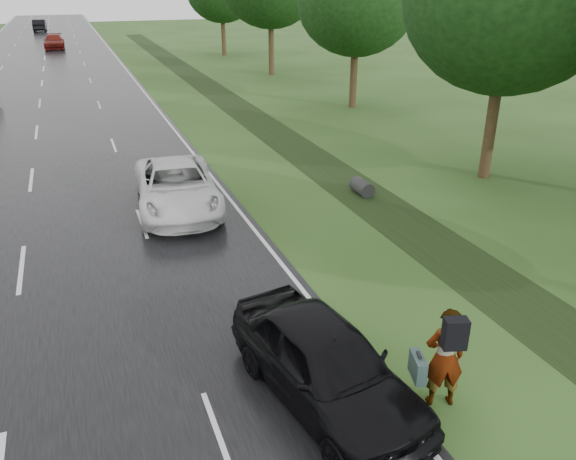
# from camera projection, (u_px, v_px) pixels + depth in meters

# --- Properties ---
(road) EXTENTS (14.00, 180.00, 0.04)m
(road) POSITION_uv_depth(u_px,v_px,m) (43.00, 74.00, 46.87)
(road) COLOR black
(road) RESTS_ON ground
(edge_stripe_east) EXTENTS (0.12, 180.00, 0.01)m
(edge_stripe_east) POSITION_uv_depth(u_px,v_px,m) (126.00, 69.00, 49.06)
(edge_stripe_east) COLOR silver
(edge_stripe_east) RESTS_ON road
(center_line) EXTENTS (0.12, 180.00, 0.01)m
(center_line) POSITION_uv_depth(u_px,v_px,m) (43.00, 74.00, 46.86)
(center_line) COLOR silver
(center_line) RESTS_ON road
(drainage_ditch) EXTENTS (2.20, 120.00, 0.56)m
(drainage_ditch) POSITION_uv_depth(u_px,v_px,m) (281.00, 137.00, 28.20)
(drainage_ditch) COLOR black
(drainage_ditch) RESTS_ON ground
(tree_east_c) EXTENTS (7.00, 7.00, 9.29)m
(tree_east_c) POSITION_uv_depth(u_px,v_px,m) (357.00, 1.00, 32.40)
(tree_east_c) COLOR #3B2E18
(tree_east_c) RESTS_ON ground
(pedestrian) EXTENTS (0.99, 0.99, 2.04)m
(pedestrian) POSITION_uv_depth(u_px,v_px,m) (444.00, 356.00, 10.11)
(pedestrian) COLOR #A5998C
(pedestrian) RESTS_ON ground
(white_pickup) EXTENTS (3.11, 5.91, 1.58)m
(white_pickup) POSITION_uv_depth(u_px,v_px,m) (177.00, 187.00, 19.04)
(white_pickup) COLOR white
(white_pickup) RESTS_ON road
(dark_sedan) EXTENTS (2.71, 5.02, 1.62)m
(dark_sedan) POSITION_uv_depth(u_px,v_px,m) (326.00, 363.00, 10.26)
(dark_sedan) COLOR black
(dark_sedan) RESTS_ON road
(far_car_red) EXTENTS (2.23, 5.29, 1.52)m
(far_car_red) POSITION_uv_depth(u_px,v_px,m) (54.00, 42.00, 63.37)
(far_car_red) COLOR #65100B
(far_car_red) RESTS_ON road
(far_car_dark) EXTENTS (1.93, 5.20, 1.70)m
(far_car_dark) POSITION_uv_depth(u_px,v_px,m) (40.00, 25.00, 84.70)
(far_car_dark) COLOR black
(far_car_dark) RESTS_ON road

